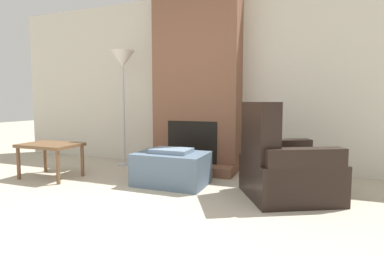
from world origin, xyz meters
name	(u,v)px	position (x,y,z in m)	size (l,w,h in m)	color
ground_plane	(58,253)	(0.00, 0.00, 0.00)	(24.00, 24.00, 0.00)	#B2A893
wall_back	(203,81)	(0.00, 2.93, 1.30)	(6.94, 0.06, 2.60)	beige
fireplace	(197,83)	(0.00, 2.68, 1.26)	(1.25, 0.68, 2.60)	brown
ottoman	(172,168)	(0.01, 1.76, 0.20)	(0.84, 0.58, 0.43)	slate
armchair	(282,170)	(1.28, 1.72, 0.29)	(1.11, 1.10, 0.99)	black
side_table	(50,148)	(-1.59, 1.49, 0.39)	(0.73, 0.50, 0.45)	brown
floor_lamp_left	(123,65)	(-1.16, 2.53, 1.56)	(0.36, 0.36, 1.77)	#ADADB2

